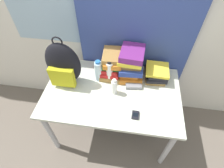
% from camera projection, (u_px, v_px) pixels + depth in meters
% --- Properties ---
extents(ground_plane, '(12.00, 12.00, 0.00)m').
position_uv_depth(ground_plane, '(107.00, 158.00, 1.91)').
color(ground_plane, '#665B51').
extents(wall_back, '(6.00, 0.06, 2.50)m').
position_uv_depth(wall_back, '(119.00, 11.00, 1.52)').
color(wall_back, silver).
rests_on(wall_back, ground_plane).
extents(curtain_blue, '(1.07, 0.04, 2.50)m').
position_uv_depth(curtain_blue, '(138.00, 15.00, 1.47)').
color(curtain_blue, '#384C93').
rests_on(curtain_blue, ground_plane).
extents(desk, '(1.26, 0.77, 0.71)m').
position_uv_depth(desk, '(112.00, 96.00, 1.69)').
color(desk, beige).
rests_on(desk, ground_plane).
extents(backpack, '(0.32, 0.18, 0.50)m').
position_uv_depth(backpack, '(63.00, 65.00, 1.55)').
color(backpack, black).
rests_on(backpack, desk).
extents(book_stack_left, '(0.24, 0.29, 0.25)m').
position_uv_depth(book_stack_left, '(112.00, 64.00, 1.70)').
color(book_stack_left, olive).
rests_on(book_stack_left, desk).
extents(book_stack_center, '(0.25, 0.29, 0.31)m').
position_uv_depth(book_stack_center, '(131.00, 64.00, 1.65)').
color(book_stack_center, orange).
rests_on(book_stack_center, desk).
extents(book_stack_right, '(0.22, 0.26, 0.13)m').
position_uv_depth(book_stack_right, '(156.00, 73.00, 1.69)').
color(book_stack_right, olive).
rests_on(book_stack_right, desk).
extents(water_bottle, '(0.07, 0.07, 0.23)m').
position_uv_depth(water_bottle, '(98.00, 71.00, 1.65)').
color(water_bottle, silver).
rests_on(water_bottle, desk).
extents(sports_bottle, '(0.07, 0.07, 0.25)m').
position_uv_depth(sports_bottle, '(110.00, 72.00, 1.63)').
color(sports_bottle, white).
rests_on(sports_bottle, desk).
extents(sunscreen_bottle, '(0.05, 0.05, 0.17)m').
position_uv_depth(sunscreen_bottle, '(114.00, 87.00, 1.56)').
color(sunscreen_bottle, white).
rests_on(sunscreen_bottle, desk).
extents(cell_phone, '(0.06, 0.08, 0.02)m').
position_uv_depth(cell_phone, '(135.00, 115.00, 1.45)').
color(cell_phone, black).
rests_on(cell_phone, desk).
extents(sunglasses_case, '(0.16, 0.07, 0.04)m').
position_uv_depth(sunglasses_case, '(134.00, 86.00, 1.64)').
color(sunglasses_case, gray).
rests_on(sunglasses_case, desk).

